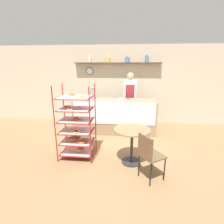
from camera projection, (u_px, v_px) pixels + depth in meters
name	position (u px, v px, depth m)	size (l,w,h in m)	color
ground_plane	(110.00, 151.00, 4.26)	(14.00, 14.00, 0.00)	olive
back_wall	(117.00, 84.00, 6.21)	(10.00, 0.30, 2.70)	beige
display_counter	(115.00, 116.00, 5.37)	(2.46, 0.74, 1.02)	#937A5B
pastry_rack	(76.00, 126.00, 3.83)	(0.76, 0.58, 1.64)	#A51919
person_worker	(130.00, 97.00, 5.78)	(0.40, 0.23, 1.79)	#282833
cafe_table	(132.00, 137.00, 3.62)	(0.76, 0.76, 0.76)	#262628
cafe_chair	(149.00, 153.00, 3.06)	(0.53, 0.53, 0.88)	black
coffee_carafe	(93.00, 93.00, 5.34)	(0.15, 0.15, 0.37)	gray
donut_tray_counter	(124.00, 99.00, 5.26)	(0.41, 0.35, 0.05)	silver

